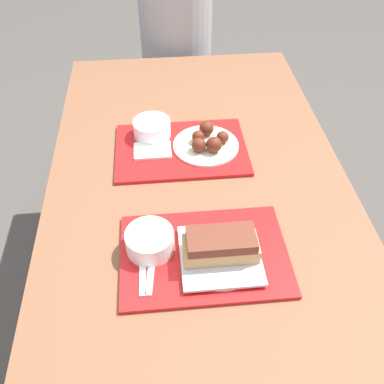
{
  "coord_description": "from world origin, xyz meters",
  "views": [
    {
      "loc": [
        -0.11,
        -0.82,
        1.66
      ],
      "look_at": [
        -0.03,
        0.04,
        0.81
      ],
      "focal_mm": 40.0,
      "sensor_mm": 36.0,
      "label": 1
    }
  ],
  "objects_px": {
    "brisket_sandwich_plate": "(220,249)",
    "person_seated_across": "(176,34)",
    "bowl_coleslaw_near": "(150,240)",
    "tray_far": "(181,149)",
    "wings_plate_far": "(207,141)",
    "bowl_coleslaw_far": "(152,128)",
    "tray_near": "(204,255)"
  },
  "relations": [
    {
      "from": "brisket_sandwich_plate",
      "to": "person_seated_across",
      "type": "xyz_separation_m",
      "value": [
        -0.02,
        1.33,
        -0.04
      ]
    },
    {
      "from": "bowl_coleslaw_near",
      "to": "brisket_sandwich_plate",
      "type": "relative_size",
      "value": 0.62
    },
    {
      "from": "person_seated_across",
      "to": "tray_far",
      "type": "bearing_deg",
      "value": -92.6
    },
    {
      "from": "bowl_coleslaw_near",
      "to": "brisket_sandwich_plate",
      "type": "distance_m",
      "value": 0.18
    },
    {
      "from": "bowl_coleslaw_near",
      "to": "person_seated_across",
      "type": "relative_size",
      "value": 0.17
    },
    {
      "from": "brisket_sandwich_plate",
      "to": "wings_plate_far",
      "type": "distance_m",
      "value": 0.45
    },
    {
      "from": "brisket_sandwich_plate",
      "to": "bowl_coleslaw_far",
      "type": "bearing_deg",
      "value": 106.29
    },
    {
      "from": "tray_near",
      "to": "bowl_coleslaw_near",
      "type": "distance_m",
      "value": 0.14
    },
    {
      "from": "tray_near",
      "to": "bowl_coleslaw_far",
      "type": "distance_m",
      "value": 0.53
    },
    {
      "from": "bowl_coleslaw_far",
      "to": "wings_plate_far",
      "type": "xyz_separation_m",
      "value": [
        0.18,
        -0.08,
        -0.01
      ]
    },
    {
      "from": "tray_near",
      "to": "wings_plate_far",
      "type": "distance_m",
      "value": 0.44
    },
    {
      "from": "tray_near",
      "to": "wings_plate_far",
      "type": "bearing_deg",
      "value": 82.32
    },
    {
      "from": "bowl_coleslaw_far",
      "to": "person_seated_across",
      "type": "distance_m",
      "value": 0.81
    },
    {
      "from": "person_seated_across",
      "to": "tray_near",
      "type": "bearing_deg",
      "value": -90.6
    },
    {
      "from": "bowl_coleslaw_near",
      "to": "person_seated_across",
      "type": "distance_m",
      "value": 1.29
    },
    {
      "from": "tray_near",
      "to": "tray_far",
      "type": "xyz_separation_m",
      "value": [
        -0.03,
        0.44,
        0.0
      ]
    },
    {
      "from": "bowl_coleslaw_far",
      "to": "brisket_sandwich_plate",
      "type": "bearing_deg",
      "value": -73.71
    },
    {
      "from": "tray_near",
      "to": "wings_plate_far",
      "type": "relative_size",
      "value": 1.98
    },
    {
      "from": "tray_far",
      "to": "person_seated_across",
      "type": "xyz_separation_m",
      "value": [
        0.04,
        0.87,
        0.0
      ]
    },
    {
      "from": "person_seated_across",
      "to": "brisket_sandwich_plate",
      "type": "bearing_deg",
      "value": -88.98
    },
    {
      "from": "wings_plate_far",
      "to": "person_seated_across",
      "type": "distance_m",
      "value": 0.87
    },
    {
      "from": "tray_far",
      "to": "bowl_coleslaw_far",
      "type": "distance_m",
      "value": 0.12
    },
    {
      "from": "bowl_coleslaw_far",
      "to": "tray_near",
      "type": "bearing_deg",
      "value": -77.08
    },
    {
      "from": "wings_plate_far",
      "to": "brisket_sandwich_plate",
      "type": "bearing_deg",
      "value": -92.72
    },
    {
      "from": "tray_far",
      "to": "bowl_coleslaw_near",
      "type": "distance_m",
      "value": 0.42
    },
    {
      "from": "bowl_coleslaw_near",
      "to": "person_seated_across",
      "type": "height_order",
      "value": "person_seated_across"
    },
    {
      "from": "tray_near",
      "to": "bowl_coleslaw_far",
      "type": "relative_size",
      "value": 3.44
    },
    {
      "from": "bowl_coleslaw_near",
      "to": "bowl_coleslaw_far",
      "type": "relative_size",
      "value": 1.0
    },
    {
      "from": "brisket_sandwich_plate",
      "to": "tray_near",
      "type": "bearing_deg",
      "value": 154.81
    },
    {
      "from": "brisket_sandwich_plate",
      "to": "bowl_coleslaw_near",
      "type": "bearing_deg",
      "value": 164.76
    },
    {
      "from": "wings_plate_far",
      "to": "person_seated_across",
      "type": "xyz_separation_m",
      "value": [
        -0.05,
        0.87,
        -0.03
      ]
    },
    {
      "from": "tray_far",
      "to": "brisket_sandwich_plate",
      "type": "relative_size",
      "value": 2.13
    }
  ]
}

